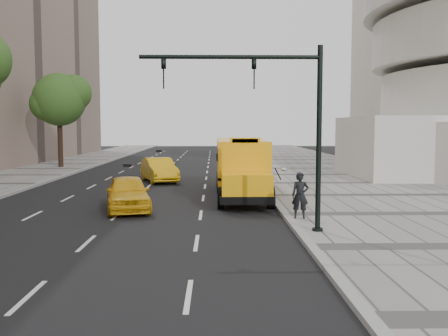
{
  "coord_description": "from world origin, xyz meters",
  "views": [
    {
      "loc": [
        3.07,
        -25.67,
        3.7
      ],
      "look_at": [
        3.5,
        -4.0,
        1.9
      ],
      "focal_mm": 40.0,
      "sensor_mm": 36.0,
      "label": 1
    }
  ],
  "objects_px": {
    "pedestrian": "(300,195)",
    "taxi_far": "(159,170)",
    "taxi_near": "(128,193)",
    "traffic_signal": "(277,115)",
    "school_bus": "(240,162)",
    "tree_c": "(60,99)"
  },
  "relations": [
    {
      "from": "school_bus",
      "to": "pedestrian",
      "type": "bearing_deg",
      "value": -76.72
    },
    {
      "from": "taxi_near",
      "to": "taxi_far",
      "type": "xyz_separation_m",
      "value": [
        0.12,
        11.5,
        0.03
      ]
    },
    {
      "from": "traffic_signal",
      "to": "pedestrian",
      "type": "bearing_deg",
      "value": 62.85
    },
    {
      "from": "tree_c",
      "to": "taxi_far",
      "type": "relative_size",
      "value": 1.72
    },
    {
      "from": "taxi_far",
      "to": "traffic_signal",
      "type": "xyz_separation_m",
      "value": [
        5.83,
        -16.75,
        3.29
      ]
    },
    {
      "from": "taxi_far",
      "to": "traffic_signal",
      "type": "relative_size",
      "value": 0.76
    },
    {
      "from": "school_bus",
      "to": "traffic_signal",
      "type": "xyz_separation_m",
      "value": [
        0.69,
        -10.43,
        2.33
      ]
    },
    {
      "from": "tree_c",
      "to": "traffic_signal",
      "type": "relative_size",
      "value": 1.31
    },
    {
      "from": "tree_c",
      "to": "school_bus",
      "type": "xyz_separation_m",
      "value": [
        14.91,
        -17.09,
        -4.34
      ]
    },
    {
      "from": "taxi_far",
      "to": "pedestrian",
      "type": "height_order",
      "value": "pedestrian"
    },
    {
      "from": "taxi_far",
      "to": "pedestrian",
      "type": "bearing_deg",
      "value": -82.82
    },
    {
      "from": "taxi_far",
      "to": "traffic_signal",
      "type": "bearing_deg",
      "value": -89.71
    },
    {
      "from": "taxi_far",
      "to": "tree_c",
      "type": "bearing_deg",
      "value": 113.33
    },
    {
      "from": "school_bus",
      "to": "traffic_signal",
      "type": "distance_m",
      "value": 10.7
    },
    {
      "from": "pedestrian",
      "to": "traffic_signal",
      "type": "xyz_separation_m",
      "value": [
        -1.21,
        -2.36,
        3.05
      ]
    },
    {
      "from": "school_bus",
      "to": "taxi_far",
      "type": "height_order",
      "value": "school_bus"
    },
    {
      "from": "pedestrian",
      "to": "school_bus",
      "type": "bearing_deg",
      "value": 112.66
    },
    {
      "from": "taxi_near",
      "to": "traffic_signal",
      "type": "xyz_separation_m",
      "value": [
        5.95,
        -5.24,
        3.32
      ]
    },
    {
      "from": "taxi_near",
      "to": "traffic_signal",
      "type": "height_order",
      "value": "traffic_signal"
    },
    {
      "from": "tree_c",
      "to": "pedestrian",
      "type": "xyz_separation_m",
      "value": [
        16.82,
        -25.16,
        -5.06
      ]
    },
    {
      "from": "pedestrian",
      "to": "taxi_far",
      "type": "bearing_deg",
      "value": 125.45
    },
    {
      "from": "tree_c",
      "to": "traffic_signal",
      "type": "height_order",
      "value": "tree_c"
    }
  ]
}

